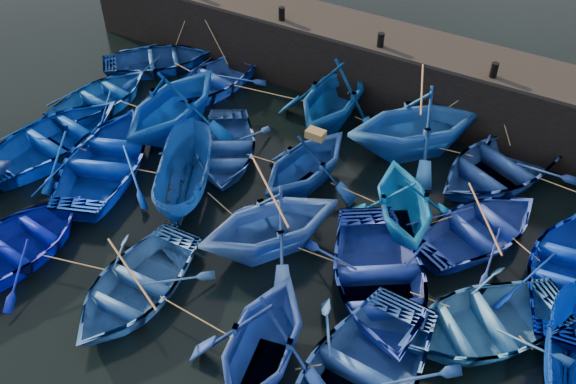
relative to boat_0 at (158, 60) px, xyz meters
The scene contains 32 objects.
ground 11.76m from the boat_0, 41.56° to the right, with size 120.00×120.00×0.00m, color black.
quay_wall 9.23m from the boat_0, 17.09° to the left, with size 26.00×2.50×2.50m, color black.
quay_top 9.44m from the boat_0, 17.09° to the left, with size 26.00×2.50×0.12m, color black.
bollard_1 5.67m from the boat_0, 20.63° to the left, with size 0.24×0.24×0.50m, color black.
bollard_2 9.30m from the boat_0, 11.60° to the left, with size 0.24×0.24×0.50m, color black.
bollard_3 13.15m from the boat_0, ahead, with size 0.24×0.24×0.50m, color black.
boat_0 is the anchor object (origin of this frame).
boat_1 2.77m from the boat_0, ahead, with size 3.20×4.47×0.93m, color #183D9A.
boat_2 7.88m from the boat_0, ahead, with size 3.95×4.58×2.41m, color navy.
boat_3 11.08m from the boat_0, ahead, with size 4.19×4.86×2.56m, color blue.
boat_4 13.98m from the boat_0, ahead, with size 3.77×5.27×1.09m, color navy.
boat_6 3.20m from the boat_0, 91.64° to the right, with size 3.05×4.26×0.88m, color #0B4492.
boat_7 4.64m from the boat_0, 43.39° to the right, with size 4.21×4.88×2.57m, color #053EA1.
boat_8 6.68m from the boat_0, 31.64° to the right, with size 3.13×4.37×0.91m, color #27519A.
boat_9 9.42m from the boat_0, 21.21° to the right, with size 3.43×3.98×2.09m, color navy.
boat_10 12.64m from the boat_0, 16.20° to the right, with size 3.29×3.82×2.01m, color blue.
boat_11 14.65m from the boat_0, 11.60° to the right, with size 3.17×4.44×0.92m, color #1C3695.
boat_12 17.38m from the boat_0, 11.42° to the right, with size 3.62×5.06×1.05m, color #042AC5.
boat_13 6.07m from the boat_0, 85.71° to the right, with size 3.80×5.31×1.10m, color #0031A3.
boat_14 6.62m from the boat_0, 65.49° to the right, with size 3.86×5.40×1.12m, color #032FC2.
boat_15 8.08m from the boat_0, 45.16° to the right, with size 1.60×4.24×1.64m, color navy.
boat_16 11.24m from the boat_0, 34.49° to the right, with size 3.71×4.30×2.26m, color blue.
boat_17 14.05m from the boat_0, 26.49° to the right, with size 3.81×5.33×1.11m, color navy.
boat_18 16.62m from the boat_0, 21.92° to the right, with size 3.42×4.78×0.99m, color #3170B9.
boat_19 18.75m from the boat_0, 20.07° to the right, with size 1.50×3.97×1.54m, color #002C9F.
boat_21 10.68m from the boat_0, 72.84° to the right, with size 3.38×4.72×0.98m, color #000C97.
boat_22 11.95m from the boat_0, 54.10° to the right, with size 3.23×4.51×0.94m, color #285999.
boat_23 14.84m from the boat_0, 41.38° to the right, with size 3.57×4.14×2.18m, color navy.
boat_24 16.35m from the boat_0, 34.99° to the right, with size 3.96×5.53×1.15m, color #214A92.
wooden_crate 9.84m from the boat_0, 20.56° to the right, with size 0.57×0.37×0.26m, color brown.
mooring_ropes 9.19m from the boat_0, 17.62° to the right, with size 18.08×11.95×2.10m.
loose_oars 11.51m from the boat_0, 24.47° to the right, with size 9.60×11.79×1.70m.
Camera 1 is at (7.37, -9.45, 13.63)m, focal length 40.00 mm.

